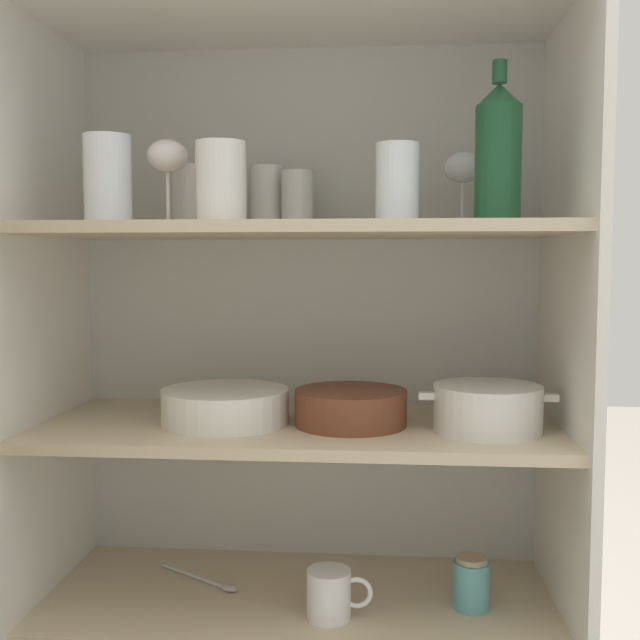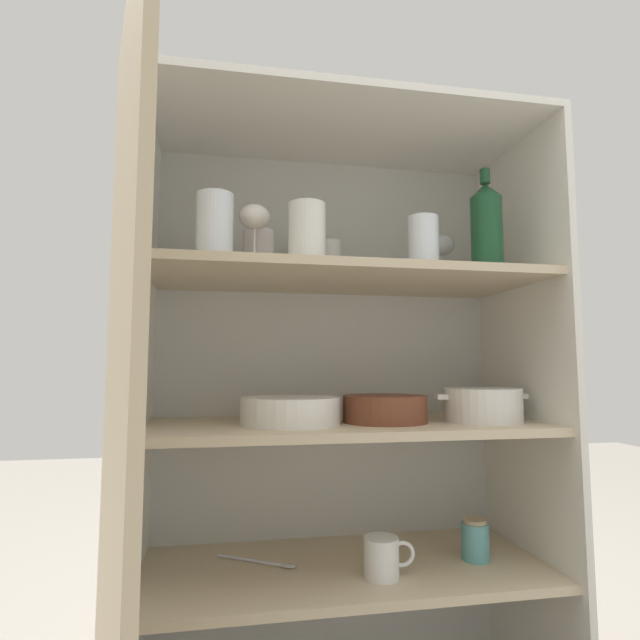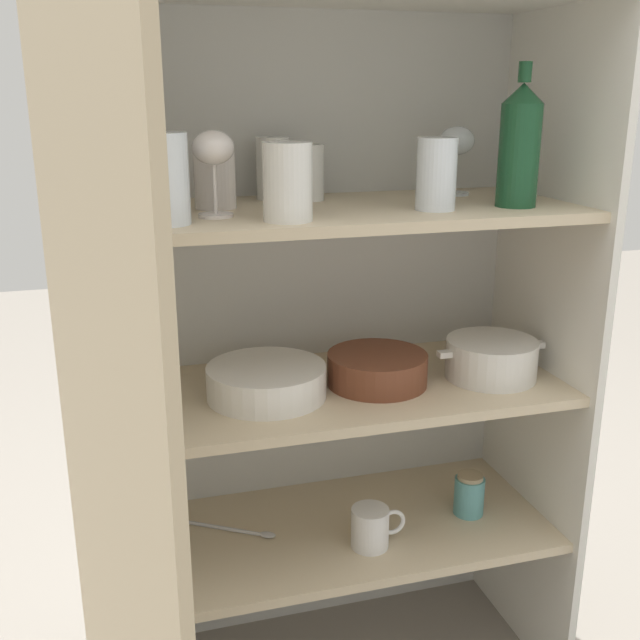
# 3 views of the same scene
# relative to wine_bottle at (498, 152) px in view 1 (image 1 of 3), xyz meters

# --- Properties ---
(cupboard_back_panel) EXTENTS (0.97, 0.02, 1.42)m
(cupboard_back_panel) POSITION_rel_wine_bottle_xyz_m (-0.34, 0.29, -0.46)
(cupboard_back_panel) COLOR silver
(cupboard_back_panel) RESTS_ON ground_plane
(cupboard_side_left) EXTENTS (0.02, 0.43, 1.42)m
(cupboard_side_left) POSITION_rel_wine_bottle_xyz_m (-0.82, 0.09, -0.46)
(cupboard_side_left) COLOR white
(cupboard_side_left) RESTS_ON ground_plane
(cupboard_side_right) EXTENTS (0.02, 0.43, 1.42)m
(cupboard_side_right) POSITION_rel_wine_bottle_xyz_m (0.14, 0.09, -0.46)
(cupboard_side_right) COLOR white
(cupboard_side_right) RESTS_ON ground_plane
(cupboard_top_panel) EXTENTS (0.97, 0.43, 0.02)m
(cupboard_top_panel) POSITION_rel_wine_bottle_xyz_m (-0.34, 0.09, 0.26)
(cupboard_top_panel) COLOR white
(cupboard_top_panel) RESTS_ON cupboard_side_left
(shelf_board_lower) EXTENTS (0.94, 0.40, 0.02)m
(shelf_board_lower) POSITION_rel_wine_bottle_xyz_m (-0.34, 0.09, -0.81)
(shelf_board_lower) COLOR beige
(shelf_board_middle) EXTENTS (0.94, 0.40, 0.02)m
(shelf_board_middle) POSITION_rel_wine_bottle_xyz_m (-0.34, 0.09, -0.48)
(shelf_board_middle) COLOR beige
(shelf_board_upper) EXTENTS (0.94, 0.40, 0.02)m
(shelf_board_upper) POSITION_rel_wine_bottle_xyz_m (-0.34, 0.09, -0.12)
(shelf_board_upper) COLOR beige
(tumbler_glass_0) EXTENTS (0.08, 0.08, 0.15)m
(tumbler_glass_0) POSITION_rel_wine_bottle_xyz_m (-0.65, -0.02, -0.04)
(tumbler_glass_0) COLOR white
(tumbler_glass_0) RESTS_ON shelf_board_upper
(tumbler_glass_1) EXTENTS (0.08, 0.08, 0.11)m
(tumbler_glass_1) POSITION_rel_wine_bottle_xyz_m (-0.55, 0.13, -0.06)
(tumbler_glass_1) COLOR silver
(tumbler_glass_1) RESTS_ON shelf_board_upper
(tumbler_glass_2) EXTENTS (0.07, 0.07, 0.12)m
(tumbler_glass_2) POSITION_rel_wine_bottle_xyz_m (-0.42, 0.22, -0.05)
(tumbler_glass_2) COLOR white
(tumbler_glass_2) RESTS_ON shelf_board_upper
(tumbler_glass_3) EXTENTS (0.06, 0.06, 0.11)m
(tumbler_glass_3) POSITION_rel_wine_bottle_xyz_m (-0.35, 0.19, -0.06)
(tumbler_glass_3) COLOR white
(tumbler_glass_3) RESTS_ON shelf_board_upper
(tumbler_glass_4) EXTENTS (0.07, 0.07, 0.13)m
(tumbler_glass_4) POSITION_rel_wine_bottle_xyz_m (-0.16, 0.00, -0.05)
(tumbler_glass_4) COLOR white
(tumbler_glass_4) RESTS_ON shelf_board_upper
(tumbler_glass_5) EXTENTS (0.08, 0.08, 0.13)m
(tumbler_glass_5) POSITION_rel_wine_bottle_xyz_m (-0.45, -0.04, -0.05)
(tumbler_glass_5) COLOR white
(tumbler_glass_5) RESTS_ON shelf_board_upper
(wine_glass_0) EXTENTS (0.07, 0.07, 0.14)m
(wine_glass_0) POSITION_rel_wine_bottle_xyz_m (-0.04, 0.18, -0.01)
(wine_glass_0) COLOR white
(wine_glass_0) RESTS_ON shelf_board_upper
(wine_glass_1) EXTENTS (0.07, 0.07, 0.15)m
(wine_glass_1) POSITION_rel_wine_bottle_xyz_m (-0.56, 0.03, -0.00)
(wine_glass_1) COLOR silver
(wine_glass_1) RESTS_ON shelf_board_upper
(wine_bottle) EXTENTS (0.08, 0.08, 0.26)m
(wine_bottle) POSITION_rel_wine_bottle_xyz_m (0.00, 0.00, 0.00)
(wine_bottle) COLOR #194728
(wine_bottle) RESTS_ON shelf_board_upper
(plate_stack_white) EXTENTS (0.23, 0.23, 0.06)m
(plate_stack_white) POSITION_rel_wine_bottle_xyz_m (-0.47, 0.07, -0.44)
(plate_stack_white) COLOR white
(plate_stack_white) RESTS_ON shelf_board_middle
(mixing_bowl_large) EXTENTS (0.20, 0.20, 0.06)m
(mixing_bowl_large) POSITION_rel_wine_bottle_xyz_m (-0.24, 0.07, -0.44)
(mixing_bowl_large) COLOR brown
(mixing_bowl_large) RESTS_ON shelf_board_middle
(casserole_dish) EXTENTS (0.24, 0.19, 0.08)m
(casserole_dish) POSITION_rel_wine_bottle_xyz_m (-0.00, 0.04, -0.43)
(casserole_dish) COLOR silver
(casserole_dish) RESTS_ON shelf_board_middle
(coffee_mug_primary) EXTENTS (0.12, 0.08, 0.09)m
(coffee_mug_primary) POSITION_rel_wine_bottle_xyz_m (-0.27, -0.00, -0.76)
(coffee_mug_primary) COLOR white
(coffee_mug_primary) RESTS_ON shelf_board_lower
(storage_jar) EXTENTS (0.07, 0.07, 0.09)m
(storage_jar) POSITION_rel_wine_bottle_xyz_m (-0.02, 0.06, -0.75)
(storage_jar) COLOR #5BA3A8
(storage_jar) RESTS_ON shelf_board_lower
(serving_spoon) EXTENTS (0.18, 0.12, 0.01)m
(serving_spoon) POSITION_rel_wine_bottle_xyz_m (-0.53, 0.12, -0.80)
(serving_spoon) COLOR silver
(serving_spoon) RESTS_ON shelf_board_lower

